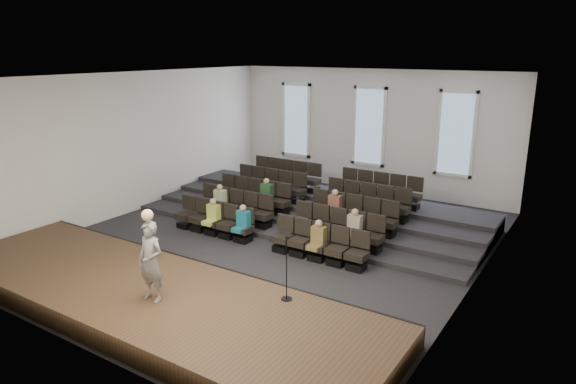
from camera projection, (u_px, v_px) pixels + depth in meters
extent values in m
plane|color=black|center=(273.00, 240.00, 15.99)|extent=(14.00, 14.00, 0.00)
cube|color=white|center=(272.00, 76.00, 14.63)|extent=(12.00, 14.00, 0.02)
cube|color=white|center=(370.00, 131.00, 20.99)|extent=(12.00, 0.04, 5.00)
cube|color=white|center=(62.00, 229.00, 9.63)|extent=(12.00, 0.04, 5.00)
cube|color=white|center=(135.00, 143.00, 18.45)|extent=(0.04, 14.00, 5.00)
cube|color=white|center=(482.00, 191.00, 12.17)|extent=(0.04, 14.00, 5.00)
cube|color=#3F2E1B|center=(148.00, 297.00, 11.79)|extent=(11.80, 3.60, 0.50)
cube|color=black|center=(201.00, 270.00, 13.22)|extent=(11.80, 0.06, 0.52)
cube|color=black|center=(311.00, 218.00, 17.85)|extent=(11.80, 4.80, 0.15)
cube|color=black|center=(318.00, 212.00, 18.25)|extent=(11.80, 3.75, 0.30)
cube|color=black|center=(326.00, 206.00, 18.66)|extent=(11.80, 2.70, 0.45)
cube|color=black|center=(332.00, 201.00, 19.06)|extent=(11.80, 1.65, 0.60)
cube|color=black|center=(186.00, 225.00, 17.10)|extent=(0.47, 0.43, 0.20)
cube|color=black|center=(185.00, 216.00, 17.02)|extent=(0.55, 0.50, 0.19)
cube|color=black|center=(189.00, 202.00, 17.08)|extent=(0.55, 0.08, 0.50)
cube|color=black|center=(199.00, 228.00, 16.79)|extent=(0.47, 0.43, 0.20)
cube|color=black|center=(199.00, 219.00, 16.71)|extent=(0.55, 0.50, 0.19)
cube|color=black|center=(203.00, 205.00, 16.76)|extent=(0.55, 0.08, 0.50)
cube|color=black|center=(213.00, 231.00, 16.48)|extent=(0.47, 0.43, 0.20)
cube|color=black|center=(213.00, 222.00, 16.39)|extent=(0.55, 0.50, 0.19)
cube|color=black|center=(217.00, 208.00, 16.45)|extent=(0.55, 0.08, 0.50)
cube|color=black|center=(228.00, 235.00, 16.16)|extent=(0.47, 0.43, 0.20)
cube|color=black|center=(228.00, 226.00, 16.08)|extent=(0.55, 0.50, 0.19)
cube|color=black|center=(231.00, 211.00, 16.14)|extent=(0.55, 0.08, 0.50)
cube|color=black|center=(243.00, 239.00, 15.85)|extent=(0.47, 0.43, 0.20)
cube|color=black|center=(243.00, 229.00, 15.77)|extent=(0.55, 0.50, 0.19)
cube|color=black|center=(247.00, 215.00, 15.83)|extent=(0.55, 0.08, 0.50)
cube|color=black|center=(282.00, 248.00, 15.09)|extent=(0.47, 0.43, 0.20)
cube|color=black|center=(282.00, 238.00, 15.01)|extent=(0.55, 0.50, 0.19)
cube|color=black|center=(286.00, 223.00, 15.07)|extent=(0.55, 0.08, 0.50)
cube|color=black|center=(300.00, 252.00, 14.78)|extent=(0.47, 0.43, 0.20)
cube|color=black|center=(300.00, 242.00, 14.70)|extent=(0.55, 0.50, 0.19)
cube|color=black|center=(303.00, 227.00, 14.76)|extent=(0.55, 0.08, 0.50)
cube|color=black|center=(318.00, 257.00, 14.47)|extent=(0.47, 0.43, 0.20)
cube|color=black|center=(318.00, 246.00, 14.39)|extent=(0.55, 0.50, 0.19)
cube|color=black|center=(322.00, 231.00, 14.44)|extent=(0.55, 0.08, 0.50)
cube|color=black|center=(337.00, 261.00, 14.16)|extent=(0.47, 0.43, 0.20)
cube|color=black|center=(337.00, 251.00, 14.07)|extent=(0.55, 0.50, 0.19)
cube|color=black|center=(341.00, 235.00, 14.13)|extent=(0.55, 0.08, 0.50)
cube|color=black|center=(356.00, 266.00, 13.84)|extent=(0.47, 0.43, 0.20)
cube|color=black|center=(357.00, 255.00, 13.76)|extent=(0.55, 0.50, 0.19)
cube|color=black|center=(361.00, 239.00, 13.82)|extent=(0.55, 0.08, 0.50)
cube|color=black|center=(207.00, 212.00, 17.91)|extent=(0.47, 0.43, 0.20)
cube|color=black|center=(206.00, 204.00, 17.83)|extent=(0.55, 0.50, 0.19)
cube|color=black|center=(210.00, 191.00, 17.89)|extent=(0.55, 0.08, 0.50)
cube|color=black|center=(220.00, 215.00, 17.60)|extent=(0.47, 0.43, 0.20)
cube|color=black|center=(220.00, 206.00, 17.51)|extent=(0.55, 0.50, 0.19)
cube|color=black|center=(223.00, 194.00, 17.57)|extent=(0.55, 0.08, 0.50)
cube|color=black|center=(234.00, 218.00, 17.29)|extent=(0.47, 0.43, 0.20)
cube|color=black|center=(234.00, 209.00, 17.20)|extent=(0.55, 0.50, 0.19)
cube|color=black|center=(237.00, 196.00, 17.26)|extent=(0.55, 0.08, 0.50)
cube|color=black|center=(248.00, 221.00, 16.97)|extent=(0.47, 0.43, 0.20)
cube|color=black|center=(248.00, 212.00, 16.89)|extent=(0.55, 0.50, 0.19)
cube|color=black|center=(251.00, 199.00, 16.95)|extent=(0.55, 0.08, 0.50)
cube|color=black|center=(263.00, 225.00, 16.66)|extent=(0.47, 0.43, 0.20)
cube|color=black|center=(263.00, 215.00, 16.58)|extent=(0.55, 0.50, 0.19)
cube|color=black|center=(266.00, 202.00, 16.64)|extent=(0.55, 0.08, 0.50)
cube|color=black|center=(301.00, 233.00, 15.90)|extent=(0.47, 0.43, 0.20)
cube|color=black|center=(301.00, 223.00, 15.82)|extent=(0.55, 0.50, 0.19)
cube|color=black|center=(304.00, 209.00, 15.88)|extent=(0.55, 0.08, 0.50)
cube|color=black|center=(318.00, 237.00, 15.59)|extent=(0.47, 0.43, 0.20)
cube|color=black|center=(318.00, 227.00, 15.51)|extent=(0.55, 0.50, 0.19)
cube|color=black|center=(321.00, 212.00, 15.57)|extent=(0.55, 0.08, 0.50)
cube|color=black|center=(335.00, 240.00, 15.28)|extent=(0.47, 0.43, 0.20)
cube|color=black|center=(335.00, 231.00, 15.19)|extent=(0.55, 0.50, 0.19)
cube|color=black|center=(339.00, 216.00, 15.25)|extent=(0.55, 0.08, 0.50)
cube|color=black|center=(353.00, 244.00, 14.97)|extent=(0.47, 0.43, 0.20)
cube|color=black|center=(354.00, 234.00, 14.88)|extent=(0.55, 0.50, 0.19)
cube|color=black|center=(357.00, 219.00, 14.94)|extent=(0.55, 0.08, 0.50)
cube|color=black|center=(372.00, 249.00, 14.65)|extent=(0.47, 0.43, 0.20)
cube|color=black|center=(373.00, 238.00, 14.57)|extent=(0.55, 0.50, 0.19)
cube|color=black|center=(376.00, 223.00, 14.63)|extent=(0.55, 0.08, 0.50)
cube|color=black|center=(226.00, 201.00, 18.72)|extent=(0.47, 0.42, 0.20)
cube|color=black|center=(226.00, 193.00, 18.64)|extent=(0.55, 0.50, 0.19)
cube|color=black|center=(229.00, 181.00, 18.70)|extent=(0.55, 0.08, 0.50)
cube|color=black|center=(239.00, 203.00, 18.41)|extent=(0.47, 0.42, 0.20)
cube|color=black|center=(239.00, 195.00, 18.32)|extent=(0.55, 0.50, 0.19)
cube|color=black|center=(242.00, 183.00, 18.38)|extent=(0.55, 0.08, 0.50)
cube|color=black|center=(252.00, 206.00, 18.10)|extent=(0.47, 0.42, 0.20)
cube|color=black|center=(252.00, 198.00, 18.01)|extent=(0.55, 0.50, 0.19)
cube|color=black|center=(255.00, 185.00, 18.07)|extent=(0.55, 0.08, 0.50)
cube|color=black|center=(266.00, 209.00, 17.78)|extent=(0.47, 0.42, 0.20)
cube|color=black|center=(266.00, 200.00, 17.70)|extent=(0.55, 0.50, 0.19)
cube|color=black|center=(269.00, 188.00, 17.76)|extent=(0.55, 0.08, 0.50)
cube|color=black|center=(281.00, 212.00, 17.47)|extent=(0.47, 0.42, 0.20)
cube|color=black|center=(281.00, 203.00, 17.39)|extent=(0.55, 0.50, 0.19)
cube|color=black|center=(284.00, 190.00, 17.45)|extent=(0.55, 0.08, 0.50)
cube|color=black|center=(318.00, 219.00, 16.71)|extent=(0.47, 0.42, 0.20)
cube|color=black|center=(318.00, 210.00, 16.63)|extent=(0.55, 0.50, 0.19)
cube|color=black|center=(321.00, 196.00, 16.69)|extent=(0.55, 0.08, 0.50)
cube|color=black|center=(334.00, 222.00, 16.40)|extent=(0.47, 0.42, 0.20)
cube|color=black|center=(334.00, 213.00, 16.32)|extent=(0.55, 0.50, 0.19)
cube|color=black|center=(338.00, 199.00, 16.38)|extent=(0.55, 0.08, 0.50)
cube|color=black|center=(351.00, 226.00, 16.09)|extent=(0.47, 0.42, 0.20)
cube|color=black|center=(351.00, 216.00, 16.00)|extent=(0.55, 0.50, 0.19)
cube|color=black|center=(355.00, 202.00, 16.06)|extent=(0.55, 0.08, 0.50)
cube|color=black|center=(368.00, 229.00, 15.78)|extent=(0.47, 0.42, 0.20)
cube|color=black|center=(369.00, 220.00, 15.69)|extent=(0.55, 0.50, 0.19)
cube|color=black|center=(372.00, 205.00, 15.75)|extent=(0.55, 0.08, 0.50)
cube|color=black|center=(387.00, 233.00, 15.46)|extent=(0.47, 0.42, 0.20)
cube|color=black|center=(387.00, 223.00, 15.38)|extent=(0.55, 0.50, 0.19)
cube|color=black|center=(391.00, 208.00, 15.44)|extent=(0.55, 0.08, 0.50)
cube|color=black|center=(243.00, 190.00, 19.53)|extent=(0.47, 0.42, 0.20)
cube|color=black|center=(243.00, 183.00, 19.45)|extent=(0.55, 0.50, 0.19)
cube|color=black|center=(246.00, 171.00, 19.51)|extent=(0.55, 0.08, 0.50)
cube|color=black|center=(256.00, 193.00, 19.22)|extent=(0.47, 0.42, 0.20)
cube|color=black|center=(256.00, 185.00, 19.13)|extent=(0.55, 0.50, 0.19)
cube|color=black|center=(259.00, 173.00, 19.19)|extent=(0.55, 0.08, 0.50)
cube|color=black|center=(269.00, 195.00, 18.90)|extent=(0.47, 0.42, 0.20)
cube|color=black|center=(269.00, 187.00, 18.82)|extent=(0.55, 0.50, 0.19)
cube|color=black|center=(272.00, 175.00, 18.88)|extent=(0.55, 0.08, 0.50)
cube|color=black|center=(283.00, 198.00, 18.59)|extent=(0.47, 0.42, 0.20)
cube|color=black|center=(283.00, 189.00, 18.51)|extent=(0.55, 0.50, 0.19)
cube|color=black|center=(286.00, 177.00, 18.57)|extent=(0.55, 0.08, 0.50)
cube|color=black|center=(297.00, 200.00, 18.28)|extent=(0.47, 0.42, 0.20)
cube|color=black|center=(297.00, 192.00, 18.20)|extent=(0.55, 0.50, 0.19)
cube|color=black|center=(300.00, 179.00, 18.25)|extent=(0.55, 0.08, 0.50)
cube|color=black|center=(333.00, 207.00, 17.52)|extent=(0.47, 0.42, 0.20)
cube|color=black|center=(333.00, 198.00, 17.44)|extent=(0.55, 0.50, 0.19)
cube|color=black|center=(336.00, 185.00, 17.50)|extent=(0.55, 0.08, 0.50)
cube|color=black|center=(349.00, 210.00, 17.21)|extent=(0.47, 0.42, 0.20)
cube|color=black|center=(349.00, 201.00, 17.13)|extent=(0.55, 0.50, 0.19)
cube|color=black|center=(352.00, 188.00, 17.19)|extent=(0.55, 0.08, 0.50)
cube|color=black|center=(365.00, 213.00, 16.90)|extent=(0.47, 0.42, 0.20)
cube|color=black|center=(365.00, 204.00, 16.81)|extent=(0.55, 0.50, 0.19)
cube|color=black|center=(369.00, 190.00, 16.87)|extent=(0.55, 0.08, 0.50)
cube|color=black|center=(382.00, 216.00, 16.58)|extent=(0.47, 0.42, 0.20)
cube|color=black|center=(383.00, 207.00, 16.50)|extent=(0.55, 0.50, 0.19)
cube|color=black|center=(386.00, 193.00, 16.56)|extent=(0.55, 0.08, 0.50)
cube|color=black|center=(400.00, 219.00, 16.27)|extent=(0.47, 0.42, 0.20)
cube|color=black|center=(400.00, 210.00, 16.19)|extent=(0.55, 0.50, 0.19)
cube|color=black|center=(404.00, 196.00, 16.25)|extent=(0.55, 0.08, 0.50)
cube|color=black|center=(259.00, 181.00, 20.34)|extent=(0.47, 0.42, 0.20)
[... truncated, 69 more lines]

